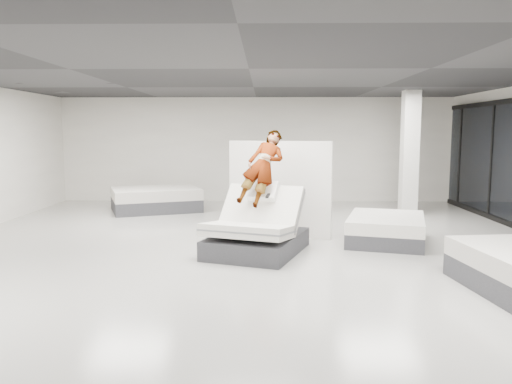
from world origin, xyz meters
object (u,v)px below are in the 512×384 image
flat_bed_right_far (386,229)px  flat_bed_left_far (156,199)px  remote (268,196)px  person (263,183)px  column (409,153)px  divider_panel (279,189)px  hero_bed (256,233)px

flat_bed_right_far → flat_bed_left_far: 6.60m
remote → flat_bed_left_far: (-3.05, 4.86, -0.74)m
person → column: size_ratio=0.50×
divider_panel → flat_bed_right_far: bearing=3.3°
flat_bed_right_far → remote: bearing=-156.0°
divider_panel → flat_bed_left_far: divider_panel is taller
person → remote: size_ratio=11.48×
hero_bed → remote: size_ratio=16.31×
remote → flat_bed_left_far: 5.78m
hero_bed → flat_bed_left_far: hero_bed is taller
flat_bed_right_far → column: size_ratio=0.69×
flat_bed_left_far → column: (6.72, -0.58, 1.29)m
hero_bed → divider_panel: size_ratio=1.05×
hero_bed → divider_panel: divider_panel is taller
hero_bed → flat_bed_left_far: size_ratio=0.84×
divider_panel → flat_bed_left_far: 4.70m
flat_bed_left_far → column: bearing=-4.9°
column → hero_bed: bearing=-132.8°
flat_bed_right_far → flat_bed_left_far: (-5.39, 3.82, 0.05)m
hero_bed → flat_bed_left_far: 5.56m
remote → column: 5.67m
flat_bed_right_far → flat_bed_left_far: size_ratio=0.80×
remote → flat_bed_right_far: (2.34, 1.04, -0.79)m
person → flat_bed_right_far: person is taller
column → flat_bed_left_far: bearing=175.1°
remote → flat_bed_right_far: bearing=43.3°
hero_bed → column: column is taller
hero_bed → divider_panel: 1.67m
flat_bed_left_far → column: column is taller
divider_panel → person: bearing=-88.5°
divider_panel → flat_bed_left_far: size_ratio=0.80×
hero_bed → flat_bed_right_far: (2.54, 0.95, -0.11)m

